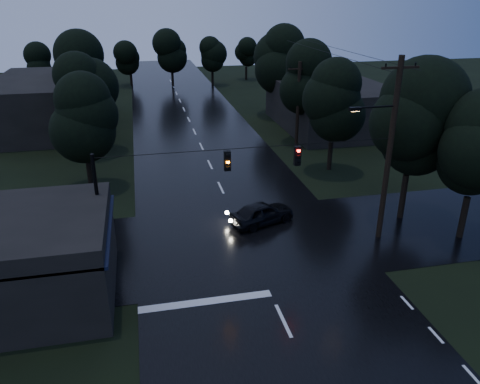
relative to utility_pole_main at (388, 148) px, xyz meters
name	(u,v)px	position (x,y,z in m)	size (l,w,h in m)	color
main_road	(201,147)	(-7.41, 19.00, -5.26)	(12.00, 120.00, 0.02)	black
cross_street	(246,242)	(-7.41, 1.00, -5.26)	(60.00, 9.00, 0.02)	black
building_far_right	(331,106)	(6.59, 23.00, -3.06)	(10.00, 14.00, 4.40)	black
building_far_left	(50,103)	(-21.41, 29.00, -2.76)	(10.00, 16.00, 5.00)	black
utility_pole_main	(388,148)	(0.00, 0.00, 0.00)	(3.50, 0.30, 10.00)	black
utility_pole_far	(298,104)	(0.89, 17.00, -1.38)	(2.00, 0.30, 7.50)	black
anchor_pole_left	(99,213)	(-14.91, 0.00, -2.26)	(0.18, 0.18, 6.00)	black
span_signals	(262,158)	(-6.85, -0.01, -0.01)	(15.00, 0.37, 1.12)	black
tree_corner_near	(414,122)	(2.59, 2.00, 0.74)	(4.48, 4.48, 9.44)	black
tree_corner_far	(478,149)	(4.59, -1.00, -0.02)	(3.92, 3.92, 8.26)	black
tree_left_a	(82,115)	(-16.41, 11.00, -0.02)	(3.92, 3.92, 8.26)	black
tree_left_b	(82,88)	(-17.01, 19.00, 0.36)	(4.20, 4.20, 8.85)	black
tree_left_c	(85,67)	(-17.61, 29.00, 0.74)	(4.48, 4.48, 9.44)	black
tree_right_a	(334,98)	(1.59, 11.00, 0.36)	(4.20, 4.20, 8.85)	black
tree_right_b	(306,75)	(2.19, 19.00, 0.74)	(4.48, 4.48, 9.44)	black
tree_right_c	(280,57)	(2.79, 29.00, 1.11)	(4.76, 4.76, 10.03)	black
car	(262,213)	(-5.97, 3.04, -4.58)	(1.61, 3.99, 1.36)	black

